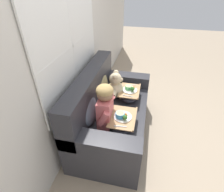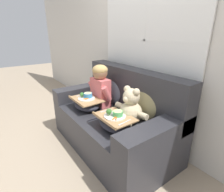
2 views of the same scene
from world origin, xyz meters
The scene contains 9 objects.
ground_plane centered at (0.00, 0.00, 0.00)m, with size 14.00×14.00×0.00m, color tan.
wall_back_with_window centered at (0.00, 0.56, 1.30)m, with size 8.00×0.08×2.60m.
couch centered at (0.00, 0.07, 0.36)m, with size 1.68×0.90×0.99m.
throw_pillow_behind_child centered at (-0.31, 0.26, 0.66)m, with size 0.43×0.21×0.44m.
throw_pillow_behind_teddy centered at (0.31, 0.26, 0.66)m, with size 0.43×0.21×0.44m.
child_figure centered at (-0.31, 0.05, 0.77)m, with size 0.40×0.20×0.57m.
teddy_bear centered at (0.31, 0.04, 0.64)m, with size 0.46×0.32×0.42m.
lap_tray_child centered at (-0.31, -0.17, 0.54)m, with size 0.43×0.32×0.22m.
lap_tray_teddy centered at (0.31, -0.17, 0.54)m, with size 0.42×0.30×0.23m.
Camera 2 is at (1.61, -1.14, 1.43)m, focal length 28.00 mm.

